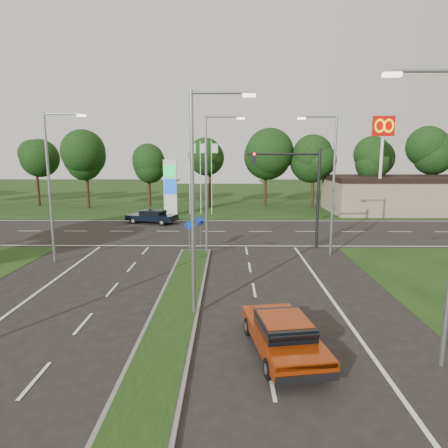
{
  "coord_description": "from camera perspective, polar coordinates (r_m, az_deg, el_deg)",
  "views": [
    {
      "loc": [
        2.21,
        -9.76,
        6.62
      ],
      "look_at": [
        1.95,
        15.3,
        2.2
      ],
      "focal_mm": 32.0,
      "sensor_mm": 36.0,
      "label": 1
    }
  ],
  "objects": [
    {
      "name": "navy_sedan",
      "position": [
        38.91,
        -10.23,
        1.08
      ],
      "size": [
        5.08,
        3.26,
        1.3
      ],
      "rotation": [
        0.0,
        0.0,
        1.27
      ],
      "color": "black",
      "rests_on": "ground"
    },
    {
      "name": "red_sedan",
      "position": [
        13.96,
        8.48,
        -15.28
      ],
      "size": [
        2.59,
        4.87,
        1.27
      ],
      "rotation": [
        0.0,
        0.0,
        0.16
      ],
      "color": "maroon",
      "rests_on": "ground"
    },
    {
      "name": "treeline_far",
      "position": [
        49.74,
        -1.87,
        10.24
      ],
      "size": [
        6.0,
        6.0,
        9.9
      ],
      "color": "black",
      "rests_on": "ground"
    },
    {
      "name": "gas_pylon",
      "position": [
        43.37,
        -7.4,
        5.39
      ],
      "size": [
        5.8,
        1.26,
        8.0
      ],
      "color": "silver",
      "rests_on": "ground"
    },
    {
      "name": "verge_far",
      "position": [
        65.14,
        -1.37,
        4.17
      ],
      "size": [
        160.0,
        50.0,
        0.02
      ],
      "primitive_type": "cube",
      "color": "black",
      "rests_on": "ground"
    },
    {
      "name": "streetlight_median_far",
      "position": [
        25.84,
        -2.11,
        6.57
      ],
      "size": [
        2.53,
        0.22,
        9.0
      ],
      "color": "gray",
      "rests_on": "ground"
    },
    {
      "name": "cross_road",
      "position": [
        34.48,
        -3.1,
        -1.08
      ],
      "size": [
        160.0,
        12.0,
        0.02
      ],
      "primitive_type": "cube",
      "color": "black",
      "rests_on": "ground"
    },
    {
      "name": "streetlight_right_far",
      "position": [
        26.64,
        15.0,
        6.34
      ],
      "size": [
        2.53,
        0.22,
        9.0
      ],
      "rotation": [
        0.0,
        0.0,
        3.14
      ],
      "color": "gray",
      "rests_on": "ground"
    },
    {
      "name": "traffic_signal",
      "position": [
        28.27,
        10.78,
        5.83
      ],
      "size": [
        5.1,
        0.42,
        7.0
      ],
      "color": "black",
      "rests_on": "ground"
    },
    {
      "name": "median_kerb",
      "position": [
        15.41,
        -8.01,
        -15.3
      ],
      "size": [
        2.0,
        26.0,
        0.12
      ],
      "primitive_type": "cube",
      "color": "slate",
      "rests_on": "ground"
    },
    {
      "name": "streetlight_left_far",
      "position": [
        26.03,
        -23.36,
        5.79
      ],
      "size": [
        2.53,
        0.22,
        9.0
      ],
      "color": "gray",
      "rests_on": "ground"
    },
    {
      "name": "ground",
      "position": [
        12.0,
        -11.07,
        -23.68
      ],
      "size": [
        160.0,
        160.0,
        0.0
      ],
      "primitive_type": "plane",
      "color": "black",
      "rests_on": "ground"
    },
    {
      "name": "median_signs",
      "position": [
        26.71,
        -4.17,
        -0.61
      ],
      "size": [
        1.16,
        1.76,
        2.38
      ],
      "color": "gray",
      "rests_on": "ground"
    },
    {
      "name": "commercial_building",
      "position": [
        50.07,
        23.92,
        3.85
      ],
      "size": [
        16.0,
        9.0,
        4.0
      ],
      "primitive_type": "cube",
      "color": "gray",
      "rests_on": "ground"
    },
    {
      "name": "streetlight_median_near",
      "position": [
        15.89,
        -3.8,
        4.41
      ],
      "size": [
        2.53,
        0.22,
        9.0
      ],
      "color": "gray",
      "rests_on": "ground"
    },
    {
      "name": "mcdonalds_sign",
      "position": [
        44.64,
        21.72,
        11.06
      ],
      "size": [
        2.2,
        0.47,
        10.4
      ],
      "color": "silver",
      "rests_on": "ground"
    }
  ]
}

